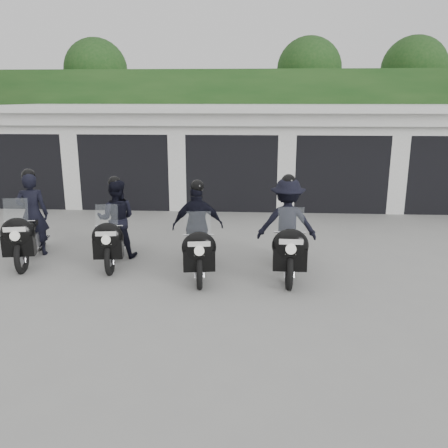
# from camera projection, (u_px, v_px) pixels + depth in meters

# --- Properties ---
(ground) EXTENTS (80.00, 80.00, 0.00)m
(ground) POSITION_uv_depth(u_px,v_px,m) (217.00, 282.00, 8.50)
(ground) COLOR gray
(ground) RESTS_ON ground
(garage_block) EXTENTS (16.40, 6.80, 2.96)m
(garage_block) POSITION_uv_depth(u_px,v_px,m) (235.00, 152.00, 15.90)
(garage_block) COLOR white
(garage_block) RESTS_ON ground
(background_vegetation) EXTENTS (20.00, 3.90, 5.80)m
(background_vegetation) POSITION_uv_depth(u_px,v_px,m) (248.00, 108.00, 20.22)
(background_vegetation) COLOR #183C15
(background_vegetation) RESTS_ON ground
(police_bike_a) EXTENTS (0.89, 2.13, 1.87)m
(police_bike_a) POSITION_uv_depth(u_px,v_px,m) (29.00, 224.00, 9.53)
(police_bike_a) COLOR black
(police_bike_a) RESTS_ON ground
(police_bike_b) EXTENTS (0.85, 2.00, 1.74)m
(police_bike_b) POSITION_uv_depth(u_px,v_px,m) (115.00, 225.00, 9.50)
(police_bike_b) COLOR black
(police_bike_b) RESTS_ON ground
(police_bike_c) EXTENTS (1.03, 2.04, 1.78)m
(police_bike_c) POSITION_uv_depth(u_px,v_px,m) (198.00, 233.00, 8.87)
(police_bike_c) COLOR black
(police_bike_c) RESTS_ON ground
(police_bike_d) EXTENTS (1.14, 2.16, 1.88)m
(police_bike_d) POSITION_uv_depth(u_px,v_px,m) (287.00, 230.00, 8.89)
(police_bike_d) COLOR black
(police_bike_d) RESTS_ON ground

